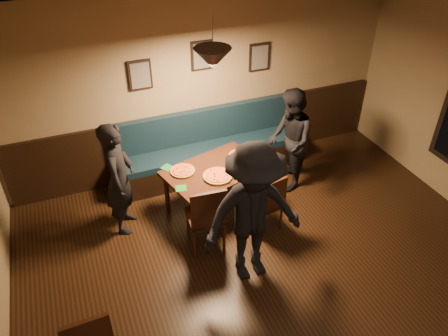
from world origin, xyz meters
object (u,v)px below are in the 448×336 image
at_px(chair_near_left, 205,215).
at_px(diner_right, 290,141).
at_px(booth_bench, 210,146).
at_px(diner_front, 253,215).
at_px(diner_left, 120,179).
at_px(chair_near_right, 264,202).
at_px(tabasco_bottle, 255,158).
at_px(dining_table, 215,190).
at_px(soda_glass, 260,167).

distance_m(chair_near_left, diner_right, 1.77).
relative_size(booth_bench, diner_right, 1.92).
distance_m(diner_right, diner_front, 1.86).
relative_size(diner_left, diner_front, 0.88).
height_order(booth_bench, chair_near_right, booth_bench).
bearing_deg(diner_left, tabasco_bottle, -73.78).
xyz_separation_m(dining_table, diner_front, (-0.01, -1.24, 0.56)).
xyz_separation_m(chair_near_left, diner_front, (0.35, -0.63, 0.40)).
height_order(booth_bench, tabasco_bottle, booth_bench).
bearing_deg(dining_table, booth_bench, 58.47).
xyz_separation_m(diner_left, diner_right, (2.46, 0.02, -0.01)).
bearing_deg(booth_bench, dining_table, -106.53).
height_order(chair_near_left, soda_glass, chair_near_left).
height_order(chair_near_left, diner_right, diner_right).
relative_size(chair_near_left, diner_right, 0.64).
xyz_separation_m(dining_table, chair_near_right, (0.47, -0.59, 0.09)).
distance_m(dining_table, chair_near_right, 0.76).
distance_m(booth_bench, dining_table, 0.92).
height_order(chair_near_left, chair_near_right, chair_near_left).
bearing_deg(diner_right, soda_glass, -40.79).
distance_m(dining_table, tabasco_bottle, 0.71).
distance_m(chair_near_right, diner_front, 0.93).
xyz_separation_m(chair_near_left, chair_near_right, (0.83, 0.02, -0.06)).
xyz_separation_m(chair_near_right, diner_front, (-0.48, -0.65, 0.46)).
height_order(dining_table, chair_near_left, chair_near_left).
relative_size(dining_table, tabasco_bottle, 10.20).
relative_size(soda_glass, tabasco_bottle, 1.13).
height_order(dining_table, chair_near_right, chair_near_right).
bearing_deg(chair_near_right, diner_right, 33.14).
relative_size(booth_bench, chair_near_left, 3.00).
bearing_deg(chair_near_right, chair_near_left, 169.84).
bearing_deg(dining_table, chair_near_right, -66.26).
bearing_deg(diner_front, soda_glass, 60.68).
bearing_deg(dining_table, soda_glass, -41.01).
bearing_deg(chair_near_right, diner_left, 145.61).
xyz_separation_m(diner_left, tabasco_bottle, (1.81, -0.18, -0.03)).
distance_m(chair_near_left, tabasco_bottle, 1.12).
relative_size(diner_right, tabasco_bottle, 12.30).
bearing_deg(diner_front, diner_left, 131.87).
xyz_separation_m(booth_bench, diner_right, (0.96, -0.71, 0.28)).
relative_size(chair_near_right, diner_left, 0.56).
bearing_deg(chair_near_left, dining_table, 64.68).
bearing_deg(tabasco_bottle, chair_near_left, -148.76).
bearing_deg(dining_table, tabasco_bottle, -19.40).
bearing_deg(booth_bench, diner_front, -97.18).
xyz_separation_m(booth_bench, soda_glass, (0.29, -1.13, 0.27)).
distance_m(diner_front, tabasco_bottle, 1.34).
xyz_separation_m(chair_near_left, diner_right, (1.58, 0.76, 0.28)).
distance_m(booth_bench, diner_front, 2.16).
relative_size(dining_table, diner_right, 0.83).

